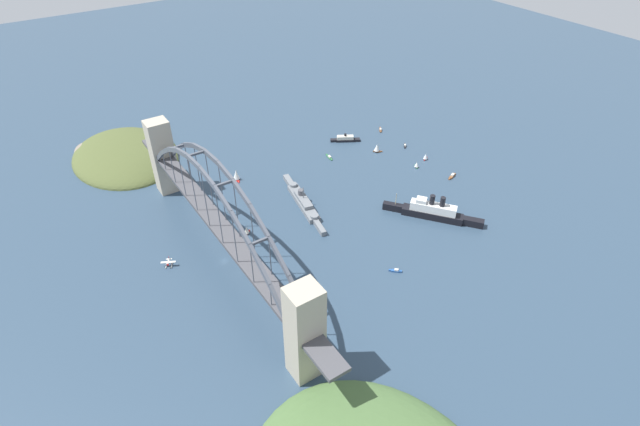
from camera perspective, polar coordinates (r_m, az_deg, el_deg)
ground_plane at (r=348.63m, az=-10.97°, el=-5.39°), size 1400.00×1400.00×0.00m
harbor_arch_bridge at (r=327.69m, az=-11.63°, el=-1.11°), size 273.50×16.98×77.97m
headland_west_shore at (r=489.36m, az=-21.58°, el=6.01°), size 117.53×91.20×22.63m
ocean_liner at (r=385.93m, az=12.85°, el=0.17°), size 63.76×50.80×20.02m
naval_cruiser at (r=391.89m, az=-1.96°, el=1.33°), size 83.46×20.48×16.91m
harbor_ferry_steamer at (r=480.77m, az=2.93°, el=8.50°), size 18.16×26.59×7.94m
seaplane_taxiing_near_bridge at (r=352.60m, az=-16.98°, el=-5.51°), size 7.81×9.50×5.20m
small_boat_0 at (r=441.10m, az=14.93°, el=4.13°), size 5.28×11.56×2.61m
small_boat_1 at (r=453.77m, az=1.07°, el=6.45°), size 11.89×3.27×2.19m
small_boat_2 at (r=459.98m, az=12.03°, el=6.35°), size 5.04×6.55×6.41m
small_boat_3 at (r=337.76m, az=8.68°, el=-6.56°), size 7.01×7.39×2.14m
small_boat_4 at (r=464.20m, az=6.55°, el=7.44°), size 6.78×7.91×9.03m
small_boat_5 at (r=504.08m, az=6.96°, el=9.48°), size 9.24×7.21×2.09m
small_boat_6 at (r=446.31m, az=11.03°, el=5.47°), size 6.26×4.70×6.21m
small_boat_7 at (r=478.81m, az=9.73°, el=7.64°), size 7.78×6.93×2.18m
small_boat_8 at (r=426.52m, az=-9.60°, el=4.34°), size 9.87×5.96×10.41m
small_boat_9 at (r=366.15m, az=-8.44°, el=-1.97°), size 5.20×6.27×7.10m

